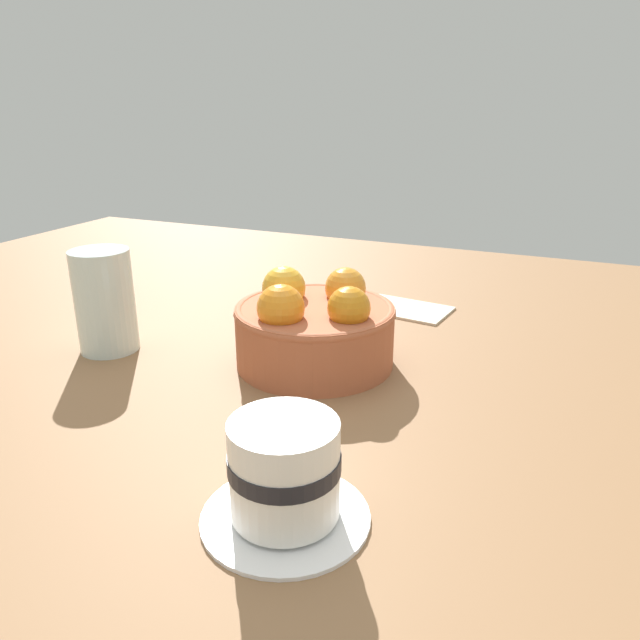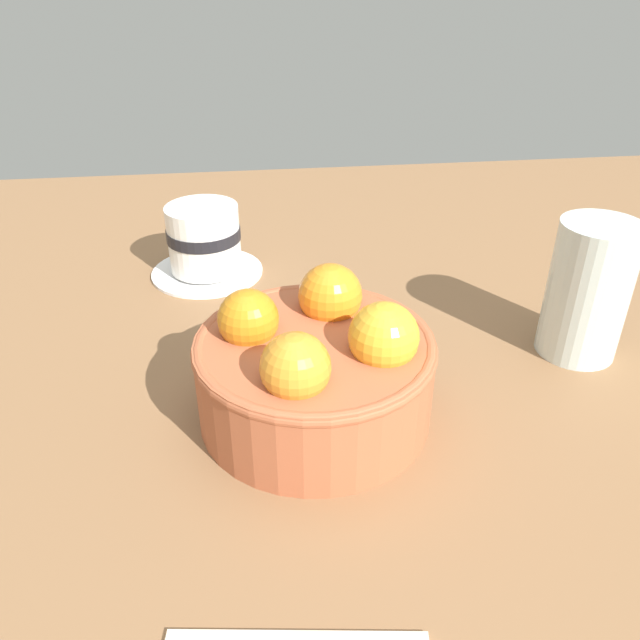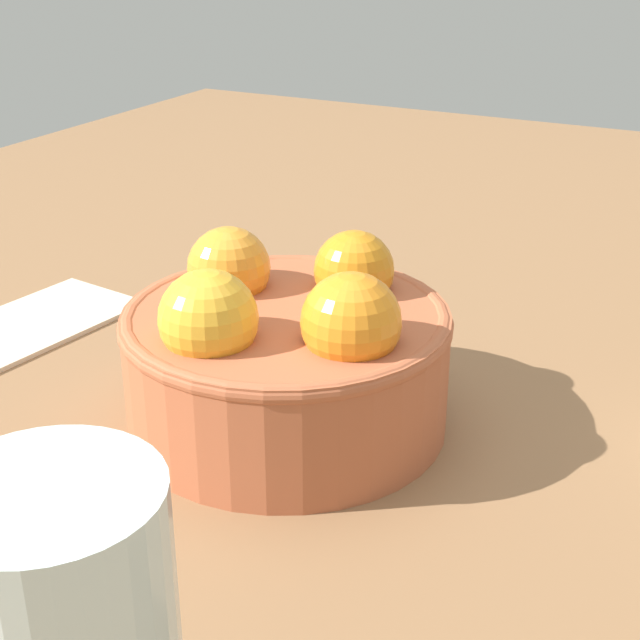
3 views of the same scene
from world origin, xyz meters
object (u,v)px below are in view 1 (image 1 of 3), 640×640
(water_glass, at_px, (105,301))
(folded_napkin, at_px, (400,307))
(terracotta_bowl, at_px, (314,327))
(coffee_cup, at_px, (285,475))

(water_glass, bearing_deg, folded_napkin, 45.30)
(water_glass, distance_m, folded_napkin, 0.37)
(water_glass, bearing_deg, terracotta_bowl, 13.98)
(terracotta_bowl, height_order, coffee_cup, terracotta_bowl)
(water_glass, bearing_deg, coffee_cup, -30.51)
(folded_napkin, bearing_deg, terracotta_bowl, -99.34)
(coffee_cup, bearing_deg, water_glass, 149.49)
(coffee_cup, height_order, folded_napkin, coffee_cup)
(terracotta_bowl, height_order, water_glass, water_glass)
(terracotta_bowl, distance_m, water_glass, 0.23)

